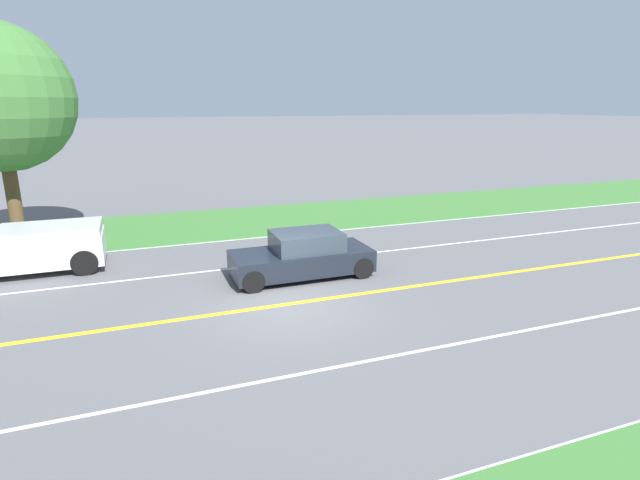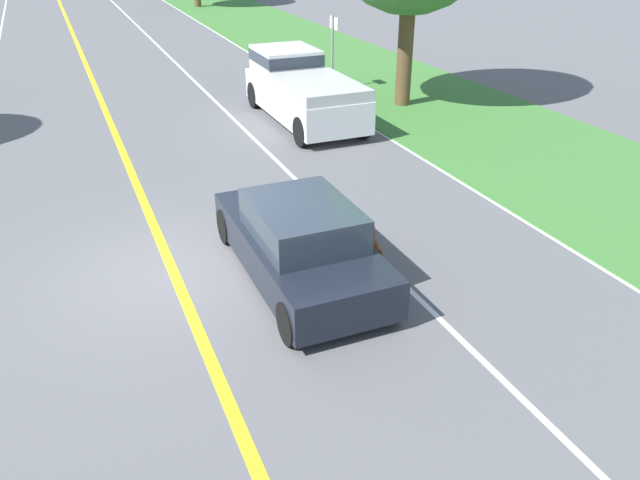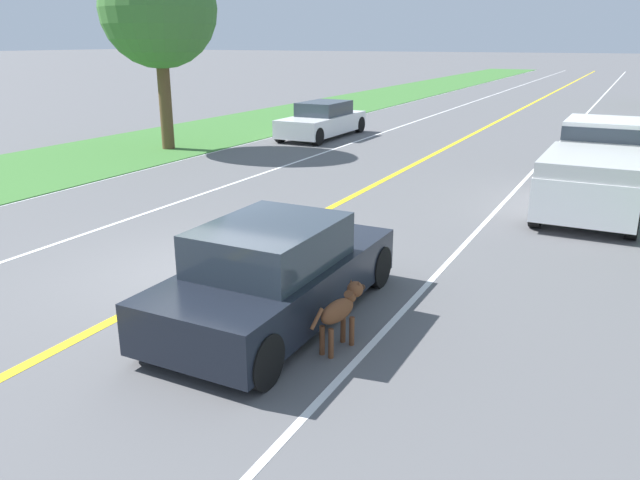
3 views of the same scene
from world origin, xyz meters
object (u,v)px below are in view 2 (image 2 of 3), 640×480
object	(u,v)px
dog	(374,247)
pickup_truck	(301,88)
ego_car	(300,243)
street_sign	(333,44)

from	to	relation	value
dog	pickup_truck	world-z (taller)	pickup_truck
ego_car	pickup_truck	world-z (taller)	pickup_truck
dog	pickup_truck	distance (m)	9.32
dog	pickup_truck	size ratio (longest dim) A/B	0.20
dog	pickup_truck	bearing A→B (deg)	87.62
pickup_truck	street_sign	size ratio (longest dim) A/B	2.10
street_sign	dog	bearing A→B (deg)	-110.83
ego_car	dog	bearing A→B (deg)	-18.66
ego_car	street_sign	world-z (taller)	street_sign
pickup_truck	ego_car	bearing A→B (deg)	-111.55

